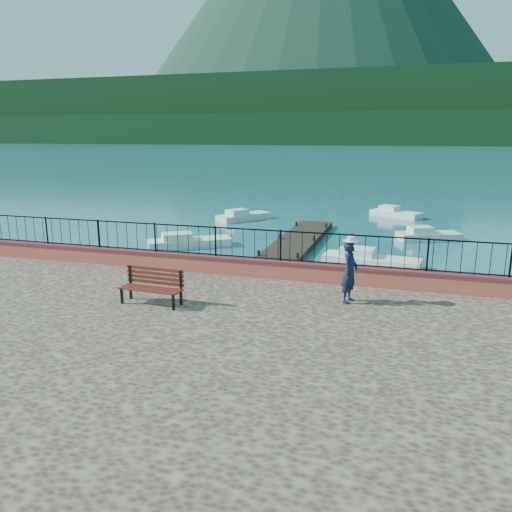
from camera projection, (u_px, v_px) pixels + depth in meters
The scene contains 15 objects.
ground at pixel (256, 363), 12.71m from camera, with size 2000.00×2000.00×0.00m, color #19596B.
promenade at pixel (131, 505), 6.99m from camera, with size 30.00×20.00×1.20m, color #332821.
parapet at pixel (290, 270), 15.80m from camera, with size 28.00×0.46×0.58m, color #B25940.
railing at pixel (290, 246), 15.62m from camera, with size 27.00×0.05×0.95m, color black.
dock at pixel (288, 251), 24.40m from camera, with size 2.00×16.00×0.30m, color #2D231C.
far_forest at pixel (406, 129), 289.56m from camera, with size 900.00×60.00×18.00m, color black.
foothills at pixel (408, 110), 342.28m from camera, with size 900.00×120.00×44.00m, color black.
park_bench at pixel (152, 293), 13.45m from camera, with size 1.75×0.64×0.96m.
person at pixel (350, 272), 13.48m from camera, with size 0.62×0.41×1.70m, color black.
hat at pixel (351, 239), 13.26m from camera, with size 0.44×0.44×0.12m, color silver.
boat_0 at pixel (190, 239), 25.76m from camera, with size 4.27×1.30×0.80m, color white.
boat_1 at pixel (371, 257), 22.00m from camera, with size 4.22×1.30×0.80m, color white.
boat_2 at pixel (429, 233), 27.43m from camera, with size 3.38×1.30×0.80m, color silver.
boat_3 at pixel (244, 214), 33.99m from camera, with size 3.84×1.30×0.80m, color silver.
boat_4 at pixel (396, 211), 35.21m from camera, with size 3.49×1.30×0.80m, color silver.
Camera 1 is at (3.40, -11.20, 5.65)m, focal length 35.00 mm.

